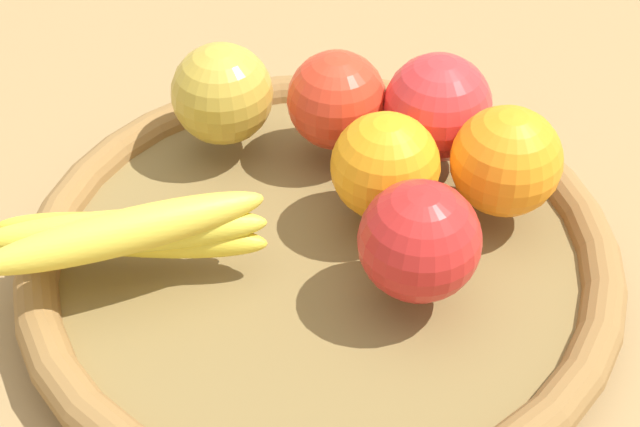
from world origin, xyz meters
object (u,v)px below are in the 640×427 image
apple_0 (220,95)px  apple_3 (337,100)px  apple_2 (438,107)px  apple_1 (419,241)px  banana_bunch (127,233)px  orange_1 (506,161)px  orange_0 (383,164)px

apple_0 → apple_3: bearing=53.7°
apple_2 → apple_1: apple_2 is taller
apple_0 → banana_bunch: (0.09, -0.11, -0.01)m
apple_0 → apple_2: apple_2 is taller
banana_bunch → apple_3: size_ratio=2.49×
apple_0 → apple_3: (0.05, 0.07, -0.00)m
apple_3 → orange_1: bearing=24.6°
banana_bunch → apple_3: (-0.04, 0.18, 0.01)m
apple_3 → apple_1: bearing=-15.0°
banana_bunch → orange_1: (0.08, 0.24, 0.01)m
orange_1 → orange_0: bearing=-121.1°
apple_2 → orange_0: (0.03, -0.07, -0.00)m
apple_1 → apple_3: (-0.15, 0.04, -0.00)m
orange_0 → apple_3: bearing=169.1°
apple_2 → orange_0: size_ratio=1.06×
apple_0 → apple_1: size_ratio=0.99×
orange_1 → apple_2: bearing=-178.5°
apple_1 → orange_1: bearing=107.4°
apple_3 → orange_1: 0.13m
apple_0 → apple_3: apple_0 is taller
apple_1 → orange_0: bearing=160.8°
apple_0 → orange_0: bearing=22.6°
banana_bunch → apple_0: bearing=127.4°
orange_0 → orange_1: orange_1 is taller
apple_1 → apple_3: size_ratio=1.04×
orange_0 → apple_0: bearing=-157.4°
apple_3 → orange_0: same height
apple_2 → apple_3: bearing=-132.8°
apple_2 → apple_1: (0.10, -0.09, -0.00)m
apple_2 → apple_3: 0.07m
apple_1 → apple_3: bearing=165.0°
apple_2 → orange_0: 0.07m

